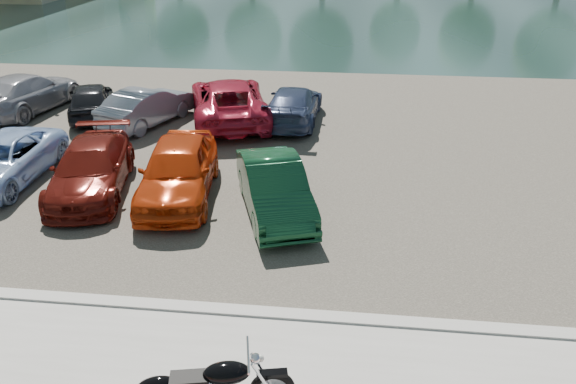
% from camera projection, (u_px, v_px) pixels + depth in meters
% --- Properties ---
extents(kerb, '(60.00, 0.30, 0.14)m').
position_uv_depth(kerb, '(293.00, 316.00, 10.26)').
color(kerb, '#9F9C96').
rests_on(kerb, ground).
extents(parking_lot, '(60.00, 18.00, 0.04)m').
position_uv_depth(parking_lot, '(322.00, 142.00, 18.30)').
color(parking_lot, '#3C3931').
rests_on(parking_lot, ground).
extents(river, '(120.00, 40.00, 0.00)m').
position_uv_depth(river, '(343.00, 10.00, 44.16)').
color(river, '#1B312F').
rests_on(river, ground).
extents(car_2, '(2.05, 4.43, 1.23)m').
position_uv_depth(car_2, '(0.00, 161.00, 15.26)').
color(car_2, '#A0BEE9').
rests_on(car_2, parking_lot).
extents(car_3, '(2.67, 4.68, 1.28)m').
position_uv_depth(car_3, '(91.00, 169.00, 14.74)').
color(car_3, '#5B130D').
rests_on(car_3, parking_lot).
extents(car_4, '(2.29, 4.58, 1.50)m').
position_uv_depth(car_4, '(178.00, 170.00, 14.40)').
color(car_4, '#BC350C').
rests_on(car_4, parking_lot).
extents(car_5, '(2.58, 4.23, 1.32)m').
position_uv_depth(car_5, '(274.00, 188.00, 13.66)').
color(car_5, '#113F23').
rests_on(car_5, parking_lot).
extents(car_7, '(2.69, 5.12, 1.42)m').
position_uv_depth(car_7, '(26.00, 93.00, 20.83)').
color(car_7, '#9A9AA3').
rests_on(car_7, parking_lot).
extents(car_8, '(2.69, 3.99, 1.26)m').
position_uv_depth(car_8, '(91.00, 100.00, 20.30)').
color(car_8, black).
rests_on(car_8, parking_lot).
extents(car_9, '(2.66, 4.14, 1.29)m').
position_uv_depth(car_9, '(147.00, 106.00, 19.56)').
color(car_9, gray).
rests_on(car_9, parking_lot).
extents(car_10, '(3.93, 5.93, 1.51)m').
position_uv_depth(car_10, '(229.00, 100.00, 19.80)').
color(car_10, '#AC1C34').
rests_on(car_10, parking_lot).
extents(car_11, '(1.91, 4.38, 1.25)m').
position_uv_depth(car_11, '(293.00, 105.00, 19.78)').
color(car_11, navy).
rests_on(car_11, parking_lot).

